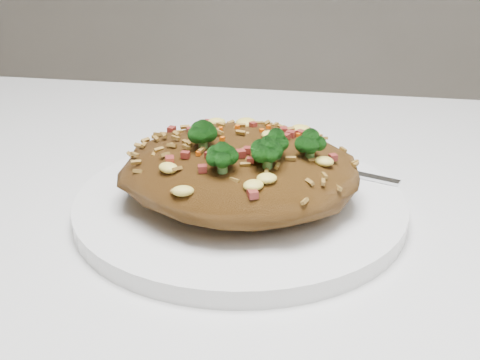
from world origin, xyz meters
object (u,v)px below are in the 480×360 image
object	(u,v)px
dining_table	(140,354)
fried_rice	(240,161)
plate	(240,205)
fork	(316,166)

from	to	relation	value
dining_table	fried_rice	distance (m)	0.17
dining_table	fried_rice	bearing A→B (deg)	46.46
plate	fried_rice	xyz separation A→B (m)	(0.00, -0.00, 0.04)
fork	dining_table	bearing A→B (deg)	-111.32
dining_table	plate	bearing A→B (deg)	46.95
plate	fried_rice	distance (m)	0.04
plate	fried_rice	world-z (taller)	fried_rice
plate	fried_rice	size ratio (longest dim) A/B	1.41
dining_table	fried_rice	xyz separation A→B (m)	(0.07, 0.07, 0.14)
dining_table	fork	world-z (taller)	fork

